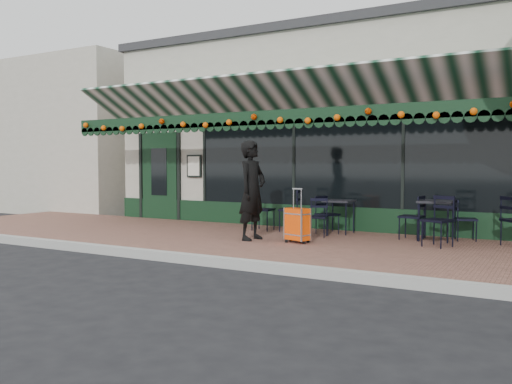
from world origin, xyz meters
The scene contains 16 objects.
ground centered at (0.00, 0.00, 0.00)m, with size 80.00×80.00×0.00m, color black.
sidewalk centered at (0.00, 2.00, 0.07)m, with size 18.00×4.00×0.15m, color brown.
curb centered at (0.00, -0.08, 0.07)m, with size 18.00×0.16×0.15m, color #9E9E99.
restaurant_building centered at (0.00, 7.84, 2.27)m, with size 12.00×9.60×4.50m.
neighbor_building_left centered at (-13.00, 8.00, 2.40)m, with size 12.00×8.00×4.80m, color #BCB5A5.
woman centered at (-0.80, 1.78, 1.07)m, with size 0.67×0.44×1.83m, color black.
suitcase centered at (0.08, 1.84, 0.47)m, with size 0.47×0.35×0.96m.
cafe_table_a centered at (2.18, 3.33, 0.81)m, with size 0.60×0.60×0.74m.
cafe_table_b centered at (0.26, 3.45, 0.76)m, with size 0.55×0.55×0.68m.
chair_a_left centered at (1.75, 3.27, 0.57)m, with size 0.42×0.42×0.83m, color black, non-canonical shape.
chair_a_right centered at (2.65, 3.62, 0.53)m, with size 0.38×0.38×0.77m, color black, non-canonical shape.
chair_a_front centered at (2.35, 2.59, 0.59)m, with size 0.44×0.44×0.88m, color black, non-canonical shape.
chair_b_left centered at (-0.76, 3.28, 0.59)m, with size 0.44×0.44×0.88m, color black, non-canonical shape.
chair_b_right centered at (0.10, 3.21, 0.54)m, with size 0.39×0.39×0.77m, color black, non-canonical shape.
chair_b_front centered at (0.09, 2.74, 0.53)m, with size 0.38×0.38×0.75m, color black, non-canonical shape.
chair_solo centered at (-1.33, 3.15, 0.58)m, with size 0.43×0.43×0.86m, color black, non-canonical shape.
Camera 1 is at (4.17, -6.85, 1.56)m, focal length 38.00 mm.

